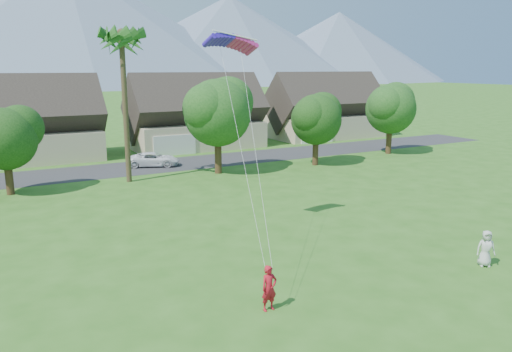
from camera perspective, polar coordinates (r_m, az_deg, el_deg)
ground at (r=19.88m, az=14.63°, el=-16.29°), size 500.00×500.00×0.00m
street at (r=48.96m, az=-13.66°, el=0.90°), size 90.00×7.00×0.01m
kite_flyer at (r=20.03m, az=1.51°, el=-12.70°), size 0.69×0.46×1.84m
watcher at (r=26.58m, az=24.79°, el=-7.52°), size 1.04×0.95×1.78m
parked_car at (r=49.34m, az=-11.62°, el=1.88°), size 5.36×3.95×1.35m
mountain_ridge at (r=274.10m, az=-24.91°, el=15.31°), size 540.00×240.00×70.00m
houses_row at (r=57.22m, az=-15.77°, el=5.87°), size 72.75×8.19×8.86m
tree_row at (r=42.13m, az=-13.29°, el=5.84°), size 62.27×6.67×8.45m
fan_palm at (r=42.30m, az=-15.14°, el=15.16°), size 3.00×3.00×13.80m
parafoil_kite at (r=27.86m, az=-2.94°, el=15.18°), size 3.09×1.17×0.50m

